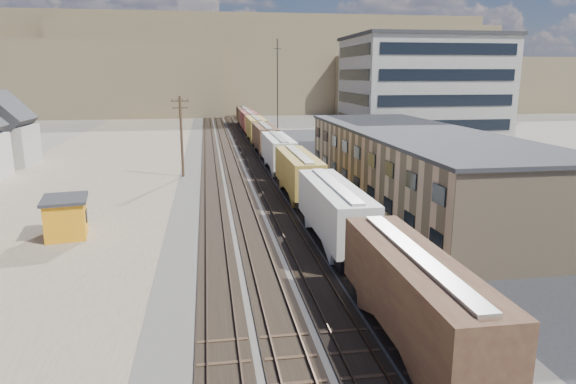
{
  "coord_description": "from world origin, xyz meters",
  "views": [
    {
      "loc": [
        -5.39,
        -22.57,
        12.61
      ],
      "look_at": [
        1.15,
        18.67,
        3.0
      ],
      "focal_mm": 32.0,
      "sensor_mm": 36.0,
      "label": 1
    }
  ],
  "objects": [
    {
      "name": "ground",
      "position": [
        0.0,
        0.0,
        0.0
      ],
      "size": [
        300.0,
        300.0,
        0.0
      ],
      "primitive_type": "plane",
      "color": "#6B6356",
      "rests_on": "ground"
    },
    {
      "name": "ballast_bed",
      "position": [
        0.0,
        50.0,
        0.03
      ],
      "size": [
        18.0,
        200.0,
        0.06
      ],
      "primitive_type": "cube",
      "color": "#4C4742",
      "rests_on": "ground"
    },
    {
      "name": "dirt_yard",
      "position": [
        -20.0,
        40.0,
        0.01
      ],
      "size": [
        24.0,
        180.0,
        0.03
      ],
      "primitive_type": "cube",
      "color": "#7B6A54",
      "rests_on": "ground"
    },
    {
      "name": "asphalt_lot",
      "position": [
        22.0,
        35.0,
        0.02
      ],
      "size": [
        26.0,
        120.0,
        0.04
      ],
      "primitive_type": "cube",
      "color": "#232326",
      "rests_on": "ground"
    },
    {
      "name": "rail_tracks",
      "position": [
        -0.55,
        50.0,
        0.11
      ],
      "size": [
        11.4,
        200.0,
        0.24
      ],
      "color": "black",
      "rests_on": "ground"
    },
    {
      "name": "freight_train",
      "position": [
        3.8,
        51.36,
        2.79
      ],
      "size": [
        3.0,
        119.74,
        4.46
      ],
      "color": "black",
      "rests_on": "ground"
    },
    {
      "name": "warehouse",
      "position": [
        14.98,
        25.0,
        3.65
      ],
      "size": [
        12.4,
        40.4,
        7.25
      ],
      "color": "tan",
      "rests_on": "ground"
    },
    {
      "name": "office_tower",
      "position": [
        27.95,
        54.95,
        9.26
      ],
      "size": [
        22.6,
        18.6,
        18.45
      ],
      "color": "#9E998E",
      "rests_on": "ground"
    },
    {
      "name": "utility_pole_north",
      "position": [
        -8.5,
        42.0,
        5.3
      ],
      "size": [
        2.2,
        0.32,
        10.0
      ],
      "color": "#382619",
      "rests_on": "ground"
    },
    {
      "name": "radio_mast",
      "position": [
        6.0,
        60.0,
        9.12
      ],
      "size": [
        1.2,
        0.16,
        18.0
      ],
      "color": "black",
      "rests_on": "ground"
    },
    {
      "name": "hills_north",
      "position": [
        0.17,
        167.92,
        14.1
      ],
      "size": [
        265.0,
        80.0,
        32.0
      ],
      "color": "#716543",
      "rests_on": "ground"
    },
    {
      "name": "maintenance_shed",
      "position": [
        -16.63,
        18.78,
        1.62
      ],
      "size": [
        3.99,
        4.8,
        3.17
      ],
      "color": "orange",
      "rests_on": "ground"
    },
    {
      "name": "parked_car_blue",
      "position": [
        26.07,
        53.56,
        0.83
      ],
      "size": [
        5.93,
        6.38,
        1.66
      ],
      "primitive_type": "imported",
      "rotation": [
        0.0,
        0.0,
        0.69
      ],
      "color": "navy",
      "rests_on": "ground"
    },
    {
      "name": "parked_car_far",
      "position": [
        26.01,
        38.65,
        0.68
      ],
      "size": [
        3.08,
        4.33,
        1.37
      ],
      "primitive_type": "imported",
      "rotation": [
        0.0,
        0.0,
        -0.41
      ],
      "color": "white",
      "rests_on": "ground"
    }
  ]
}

